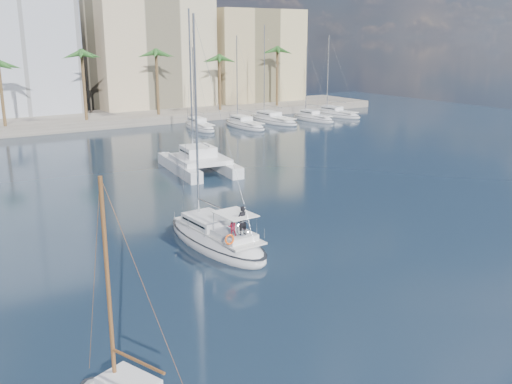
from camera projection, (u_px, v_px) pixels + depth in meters
ground at (261, 258)px, 34.70m from camera, size 160.00×160.00×0.00m
quay at (35, 124)px, 84.09m from camera, size 120.00×14.00×1.20m
building_beige at (148, 55)px, 100.39m from camera, size 20.00×14.00×20.00m
building_tan_right at (250, 59)px, 109.45m from camera, size 18.00×12.00×18.00m
palm_centre at (34, 58)px, 78.30m from camera, size 3.60×3.60×12.30m
palm_right at (245, 54)px, 96.01m from camera, size 3.60×3.60×12.30m
main_sloop at (216, 238)px, 36.63m from camera, size 3.79×10.36×15.15m
catamaran at (199, 160)px, 57.06m from camera, size 6.60×11.21×15.68m
seagull at (241, 221)px, 39.87m from camera, size 1.24×0.53×0.23m
moored_yacht_a at (200, 129)px, 83.29m from camera, size 3.37×9.52×11.90m
moored_yacht_b at (245, 127)px, 85.06m from camera, size 3.32×10.83×13.72m
moored_yacht_c at (273, 122)px, 90.07m from camera, size 3.98×12.33×15.54m
moored_yacht_d at (313, 121)px, 91.83m from camera, size 3.52×9.55×11.90m
moored_yacht_e at (336, 116)px, 96.84m from camera, size 4.61×11.11×13.72m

